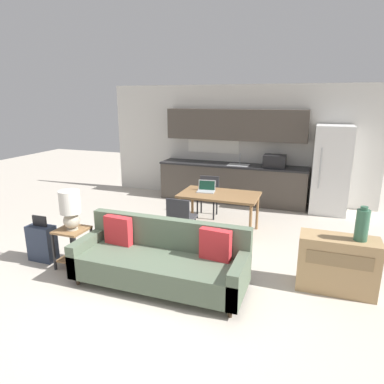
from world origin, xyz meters
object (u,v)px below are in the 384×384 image
(vase, at_px, (362,225))
(dining_chair_near_left, at_px, (181,217))
(credenza, at_px, (337,264))
(laptop, at_px, (206,189))
(side_table, at_px, (73,242))
(suitcase, at_px, (42,243))
(dining_table, at_px, (219,197))
(dining_chair_far_left, at_px, (208,193))
(table_lamp, at_px, (70,208))
(refrigerator, at_px, (331,170))
(couch, at_px, (161,260))

(vase, xyz_separation_m, dining_chair_near_left, (-2.62, 0.68, -0.45))
(credenza, bearing_deg, laptop, 145.81)
(side_table, bearing_deg, dining_chair_near_left, 47.45)
(side_table, relative_size, suitcase, 0.82)
(dining_table, bearing_deg, dining_chair_far_left, 119.98)
(side_table, xyz_separation_m, table_lamp, (0.03, -0.01, 0.52))
(vase, distance_m, suitcase, 4.46)
(dining_table, height_order, table_lamp, table_lamp)
(vase, bearing_deg, refrigerator, 94.47)
(credenza, bearing_deg, dining_chair_near_left, 164.27)
(vase, height_order, suitcase, vase)
(side_table, height_order, laptop, laptop)
(table_lamp, height_order, suitcase, table_lamp)
(dining_chair_far_left, relative_size, dining_chair_near_left, 1.00)
(dining_chair_near_left, relative_size, laptop, 2.34)
(couch, xyz_separation_m, side_table, (-1.41, 0.00, 0.06))
(dining_chair_near_left, bearing_deg, dining_chair_far_left, -90.14)
(table_lamp, xyz_separation_m, vase, (3.77, 0.61, 0.02))
(dining_chair_far_left, bearing_deg, table_lamp, -116.75)
(suitcase, bearing_deg, dining_chair_far_left, 58.19)
(dining_table, height_order, laptop, laptop)
(table_lamp, bearing_deg, credenza, 9.90)
(refrigerator, distance_m, dining_table, 2.70)
(credenza, distance_m, laptop, 2.71)
(refrigerator, xyz_separation_m, side_table, (-3.53, -3.93, -0.54))
(refrigerator, height_order, dining_chair_far_left, refrigerator)
(credenza, xyz_separation_m, vase, (0.22, -0.01, 0.56))
(suitcase, bearing_deg, table_lamp, -2.02)
(dining_table, distance_m, laptop, 0.30)
(vase, bearing_deg, dining_table, 146.38)
(refrigerator, distance_m, suitcase, 5.72)
(refrigerator, xyz_separation_m, laptop, (-2.18, -1.82, -0.16))
(refrigerator, bearing_deg, laptop, -140.09)
(table_lamp, height_order, laptop, table_lamp)
(vase, height_order, dining_chair_near_left, vase)
(table_lamp, bearing_deg, laptop, 58.01)
(refrigerator, xyz_separation_m, vase, (0.26, -3.34, -0.00))
(side_table, bearing_deg, vase, 8.92)
(dining_table, relative_size, credenza, 1.48)
(dining_table, height_order, suitcase, dining_table)
(credenza, bearing_deg, table_lamp, -170.10)
(laptop, bearing_deg, credenza, -41.69)
(dining_table, relative_size, vase, 3.28)
(dining_chair_far_left, height_order, dining_chair_near_left, same)
(laptop, height_order, suitcase, laptop)
(couch, bearing_deg, suitcase, 179.64)
(vase, bearing_deg, dining_chair_far_left, 139.62)
(couch, relative_size, side_table, 3.89)
(side_table, distance_m, laptop, 2.54)
(dining_chair_near_left, bearing_deg, table_lamp, 48.08)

